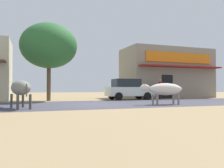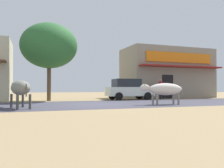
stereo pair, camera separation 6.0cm
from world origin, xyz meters
name	(u,v)px [view 1 (the left image)]	position (x,y,z in m)	size (l,w,h in m)	color
ground	(91,104)	(0.00, 0.00, 0.00)	(80.00, 80.00, 0.00)	#9A8159
asphalt_road	(91,104)	(0.00, 0.00, 0.00)	(72.00, 6.76, 0.00)	#403E4B
storefront_right_club	(167,73)	(9.48, 6.83, 2.37)	(8.53, 4.96, 4.73)	gray
roadside_tree	(49,46)	(-2.00, 4.44, 3.97)	(4.06, 4.06, 5.61)	brown
parked_hatchback_car	(128,89)	(4.10, 4.03, 0.84)	(3.70, 1.87, 1.64)	silver
cow_near_brown	(20,88)	(-3.73, -1.72, 0.91)	(1.19, 2.55, 1.25)	slate
cow_far_dark	(165,89)	(3.74, -1.74, 0.84)	(2.60, 0.89, 1.19)	beige
pedestrian_by_shop	(160,87)	(6.97, 3.95, 0.99)	(0.47, 0.61, 1.69)	#262633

